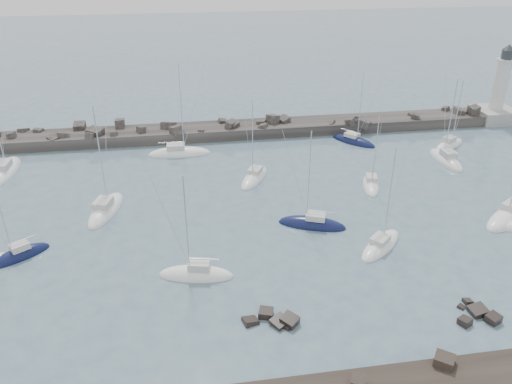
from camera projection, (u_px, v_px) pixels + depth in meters
ground at (291, 258)px, 52.99m from camera, size 400.00×400.00×0.00m
rock_cluster_near at (276, 321)px, 44.11m from camera, size 5.17×3.18×1.61m
rock_cluster_far at (478, 316)px, 44.82m from camera, size 4.10×3.93×1.71m
breakwater at (198, 135)px, 85.18m from camera, size 115.00×7.68×5.04m
lighthouse at (496, 104)px, 91.62m from camera, size 7.00×7.00×14.60m
sailboat_1 at (5, 172)px, 72.17m from camera, size 3.64×10.67×16.60m
sailboat_2 at (19, 256)px, 53.06m from camera, size 6.69×5.49×10.84m
sailboat_3 at (106, 210)px, 61.95m from camera, size 5.18×9.56×14.55m
sailboat_4 at (179, 154)px, 78.38m from camera, size 9.89×3.36×15.40m
sailboat_5 at (196, 275)px, 50.09m from camera, size 7.89×3.84×12.25m
sailboat_6 at (371, 185)px, 68.35m from camera, size 4.08×7.29×11.11m
sailboat_7 at (381, 246)px, 54.90m from camera, size 7.41×7.14×12.39m
sailboat_8 at (353, 142)px, 83.03m from camera, size 6.99×7.67×12.59m
sailboat_10 at (446, 160)px, 75.97m from camera, size 2.87×8.61×13.73m
sailboat_11 at (510, 217)px, 60.53m from camera, size 10.16×7.97×15.88m
sailboat_12 at (449, 145)px, 81.47m from camera, size 7.36×5.68×11.75m
sailboat_13 at (254, 178)px, 70.37m from camera, size 6.06×8.14×12.62m
sailboat_14 at (312, 224)px, 58.94m from camera, size 8.36×5.29×12.80m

